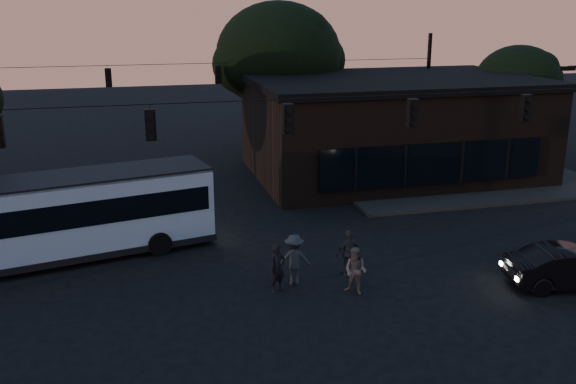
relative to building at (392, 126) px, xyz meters
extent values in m
plane|color=black|center=(-9.00, -15.97, -2.71)|extent=(120.00, 120.00, 0.00)
cube|color=black|center=(3.00, -1.97, -2.63)|extent=(14.00, 10.00, 0.15)
cube|color=black|center=(0.00, 0.03, -0.21)|extent=(15.00, 10.00, 5.00)
cube|color=black|center=(0.00, 0.03, 2.49)|extent=(15.40, 10.40, 0.40)
cube|color=black|center=(0.00, -5.09, -0.91)|extent=(11.50, 0.18, 2.00)
cylinder|color=black|center=(-5.00, 6.03, -0.71)|extent=(0.44, 0.44, 4.00)
ellipsoid|color=black|center=(-5.00, 6.03, 3.49)|extent=(7.60, 7.60, 6.46)
cylinder|color=black|center=(9.00, 2.03, -1.21)|extent=(0.44, 0.44, 3.00)
ellipsoid|color=black|center=(9.00, 2.03, 1.94)|extent=(5.20, 5.20, 4.42)
cylinder|color=black|center=(-9.00, -11.97, 3.49)|extent=(26.00, 0.03, 0.03)
cube|color=black|center=(-13.50, -11.97, 2.84)|extent=(0.34, 0.30, 1.00)
cube|color=black|center=(-9.00, -11.97, 2.84)|extent=(0.34, 0.30, 1.00)
cube|color=black|center=(-4.50, -11.97, 2.84)|extent=(0.34, 0.30, 1.00)
cube|color=black|center=(0.00, -11.97, 2.84)|extent=(0.34, 0.30, 1.00)
cylinder|color=black|center=(4.00, 4.03, 1.04)|extent=(0.24, 0.24, 7.50)
cylinder|color=black|center=(-9.00, 4.03, 3.29)|extent=(26.00, 0.03, 0.03)
cube|color=black|center=(-15.00, 4.03, 2.64)|extent=(0.34, 0.30, 1.00)
cube|color=black|center=(-9.00, 4.03, 2.64)|extent=(0.34, 0.30, 1.00)
cube|color=black|center=(-3.00, 4.03, 2.64)|extent=(0.34, 0.30, 1.00)
cube|color=#A1B9CC|center=(-16.87, -8.67, -0.93)|extent=(11.47, 4.90, 2.64)
cube|color=black|center=(-16.87, -8.67, -0.67)|extent=(11.04, 4.85, 0.91)
cube|color=black|center=(-16.87, -8.67, 0.39)|extent=(11.47, 4.90, 0.15)
cube|color=black|center=(-16.87, -8.67, -2.35)|extent=(11.58, 4.98, 0.25)
cylinder|color=black|center=(-13.32, -9.18, -2.25)|extent=(0.95, 0.45, 0.91)
cylinder|color=black|center=(-13.87, -6.70, -2.25)|extent=(0.95, 0.45, 0.91)
imported|color=black|center=(-0.02, -15.53, -2.00)|extent=(4.50, 2.24, 1.42)
imported|color=black|center=(-9.72, -13.39, -1.88)|extent=(0.71, 0.61, 1.65)
imported|color=#4C4845|center=(-7.27, -14.18, -1.91)|extent=(0.98, 0.98, 1.60)
imported|color=#25272D|center=(-6.98, -12.67, -1.88)|extent=(1.03, 0.57, 1.65)
imported|color=#22272A|center=(-9.04, -12.96, -1.82)|extent=(1.24, 0.84, 1.78)
camera|label=1|loc=(-14.24, -32.48, 6.55)|focal=40.00mm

